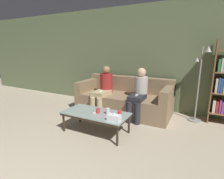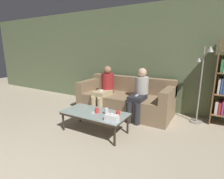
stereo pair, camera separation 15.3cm
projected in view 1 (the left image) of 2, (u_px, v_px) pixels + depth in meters
wall_back at (133, 58)px, 4.58m from camera, size 12.00×0.06×2.60m
couch at (124, 99)px, 4.32m from camera, size 2.25×0.97×0.84m
coffee_table at (96, 115)px, 3.23m from camera, size 1.23×0.60×0.39m
cup_near_left at (120, 113)px, 3.07m from camera, size 0.08×0.08×0.09m
cup_near_right at (108, 111)px, 3.14m from camera, size 0.07×0.07×0.11m
cup_far_center at (98, 111)px, 3.19m from camera, size 0.07×0.07×0.09m
tissue_box at (114, 118)px, 2.86m from camera, size 0.22×0.12×0.13m
game_remote at (96, 112)px, 3.22m from camera, size 0.04×0.15×0.02m
standing_lamp at (200, 77)px, 3.61m from camera, size 0.31×0.26×1.59m
seated_person_left_end at (104, 88)px, 4.25m from camera, size 0.31×0.71×1.13m
seated_person_mid_left at (139, 92)px, 3.85m from camera, size 0.31×0.68×1.13m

